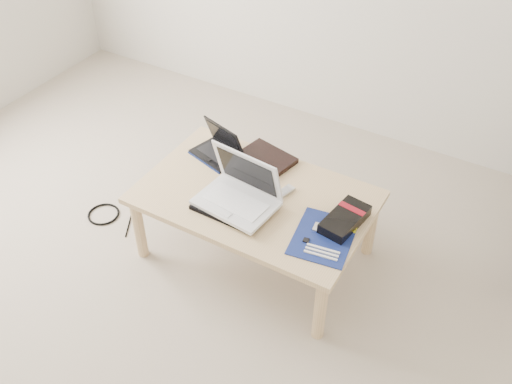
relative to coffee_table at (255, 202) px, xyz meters
The scene contains 13 objects.
ground 0.79m from the coffee_table, 110.40° to the right, with size 4.00×4.00×0.00m, color #B1A390.
coffee_table is the anchor object (origin of this frame).
book 0.27m from the coffee_table, 109.94° to the left, with size 0.31×0.28×0.03m.
netbook 0.38m from the coffee_table, 150.64° to the left, with size 0.29×0.24×0.18m.
tablet 0.10m from the coffee_table, behind, with size 0.26×0.22×0.01m.
remote 0.12m from the coffee_table, 18.44° to the left, with size 0.09×0.20×0.02m.
neoprene_sleeve 0.14m from the coffee_table, 110.68° to the right, with size 0.34×0.24×0.02m, color black.
white_laptop 0.15m from the coffee_table, 107.99° to the right, with size 0.38×0.29×0.25m.
motherboard 0.42m from the coffee_table, 13.56° to the right, with size 0.29×0.35×0.01m.
gpu_box 0.46m from the coffee_table, ahead, with size 0.16×0.27×0.06m.
cable_coil 0.12m from the coffee_table, behind, with size 0.10×0.10×0.01m, color black.
floor_cable_coil 0.96m from the coffee_table, 168.44° to the right, with size 0.18×0.18×0.01m, color black.
floor_cable_trail 0.83m from the coffee_table, behind, with size 0.01×0.01×0.36m, color black.
Camera 1 is at (1.27, -1.10, 2.19)m, focal length 40.00 mm.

